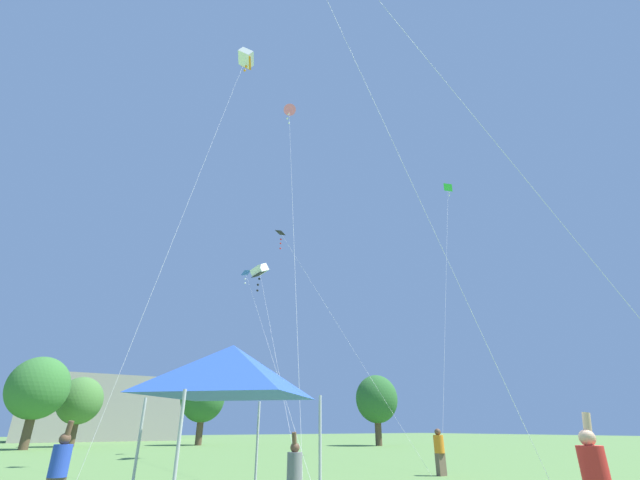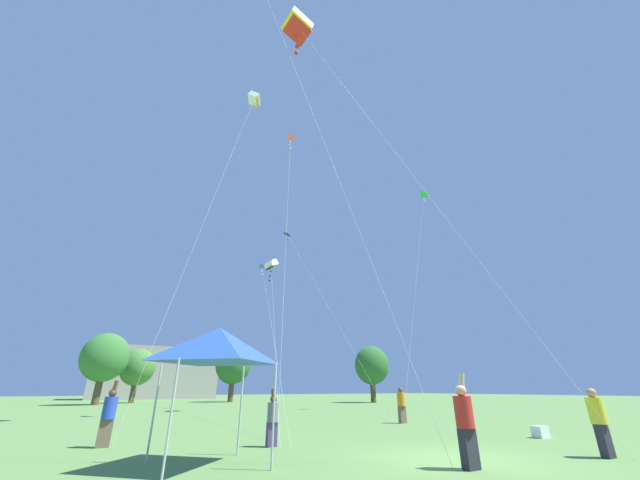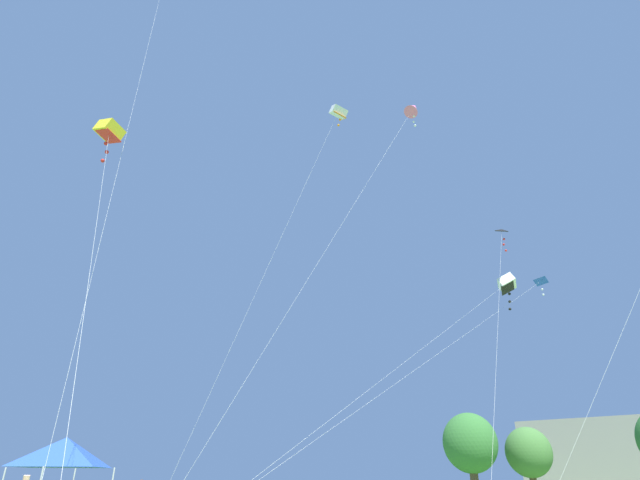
{
  "view_description": "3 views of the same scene",
  "coord_description": "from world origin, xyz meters",
  "views": [
    {
      "loc": [
        -8.9,
        -5.24,
        1.82
      ],
      "look_at": [
        0.24,
        8.5,
        9.06
      ],
      "focal_mm": 24.0,
      "sensor_mm": 36.0,
      "label": 1
    },
    {
      "loc": [
        -8.51,
        -7.42,
        1.7
      ],
      "look_at": [
        1.0,
        8.39,
        9.42
      ],
      "focal_mm": 20.0,
      "sensor_mm": 36.0,
      "label": 2
    },
    {
      "loc": [
        11.3,
        -6.91,
        1.99
      ],
      "look_at": [
        0.18,
        8.32,
        11.04
      ],
      "focal_mm": 28.0,
      "sensor_mm": 36.0,
      "label": 3
    }
  ],
  "objects": [
    {
      "name": "distant_building",
      "position": [
        1.54,
        68.84,
        4.39
      ],
      "size": [
        20.93,
        9.57,
        8.77
      ],
      "primitive_type": "cube",
      "color": "gray",
      "rests_on": "ground"
    },
    {
      "name": "tree_far_left",
      "position": [
        -3.46,
        47.96,
        4.33
      ],
      "size": [
        4.44,
        3.99,
        6.7
      ],
      "color": "brown",
      "rests_on": "ground"
    },
    {
      "name": "tree_near_right",
      "position": [
        24.28,
        33.27,
        4.66
      ],
      "size": [
        4.78,
        4.3,
        7.22
      ],
      "color": "brown",
      "rests_on": "ground"
    },
    {
      "name": "tree_far_centre",
      "position": [
        8.62,
        45.14,
        4.82
      ],
      "size": [
        4.95,
        4.45,
        7.47
      ],
      "color": "brown",
      "rests_on": "ground"
    },
    {
      "name": "tree_far_right",
      "position": [
        -7.55,
        43.42,
        5.1
      ],
      "size": [
        5.23,
        4.71,
        7.89
      ],
      "color": "brown",
      "rests_on": "ground"
    },
    {
      "name": "festival_tent",
      "position": [
        -5.77,
        2.37,
        2.77
      ],
      "size": [
        2.58,
        2.58,
        3.22
      ],
      "color": "#B7B7BC",
      "rests_on": "ground"
    },
    {
      "name": "person_grey_shirt",
      "position": [
        -3.2,
        4.4,
        0.83
      ],
      "size": [
        0.35,
        0.35,
        1.72
      ],
      "rotation": [
        0.0,
        0.0,
        3.91
      ],
      "color": "#473860",
      "rests_on": "ground"
    },
    {
      "name": "person_orange_shirt",
      "position": [
        6.21,
        8.49,
        0.95
      ],
      "size": [
        0.42,
        0.42,
        1.77
      ],
      "rotation": [
        0.0,
        0.0,
        0.95
      ],
      "color": "brown",
      "rests_on": "ground"
    },
    {
      "name": "person_blue_shirt",
      "position": [
        -7.79,
        7.0,
        0.95
      ],
      "size": [
        0.4,
        0.4,
        1.97
      ],
      "rotation": [
        0.0,
        0.0,
        4.68
      ],
      "color": "brown",
      "rests_on": "ground"
    },
    {
      "name": "kite_green_delta_0",
      "position": [
        18.22,
        15.42,
        20.74
      ],
      "size": [
        12.28,
        7.05,
        21.39
      ],
      "color": "silver",
      "rests_on": "ground"
    },
    {
      "name": "kite_white_box_1",
      "position": [
        3.87,
        22.04,
        12.4
      ],
      "size": [
        7.44,
        18.38,
        13.01
      ],
      "color": "silver",
      "rests_on": "ground"
    },
    {
      "name": "kite_pink_diamond_2",
      "position": [
        2.06,
        15.04,
        21.7
      ],
      "size": [
        5.88,
        11.87,
        22.37
      ],
      "color": "silver",
      "rests_on": "ground"
    },
    {
      "name": "kite_blue_delta_3",
      "position": [
        4.74,
        26.61,
        13.7
      ],
      "size": [
        8.06,
        23.42,
        14.11
      ],
      "color": "silver",
      "rests_on": "ground"
    },
    {
      "name": "kite_black_delta_4",
      "position": [
        4.59,
        20.15,
        14.86
      ],
      "size": [
        1.53,
        12.28,
        15.31
      ],
      "color": "silver",
      "rests_on": "ground"
    },
    {
      "name": "kite_white_box_7",
      "position": [
        -2.0,
        13.19,
        22.17
      ],
      "size": [
        6.12,
        6.58,
        22.76
      ],
      "color": "silver",
      "rests_on": "ground"
    }
  ]
}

